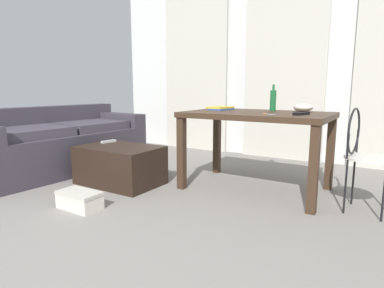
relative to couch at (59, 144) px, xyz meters
name	(u,v)px	position (x,y,z in m)	size (l,w,h in m)	color
ground_plane	(211,199)	(2.04, 0.04, -0.31)	(8.18, 8.18, 0.00)	gray
wall_back	(286,62)	(2.04, 2.15, 1.01)	(5.48, 0.10, 2.65)	silver
curtains	(284,71)	(2.04, 2.06, 0.89)	(3.90, 0.03, 2.41)	beige
couch	(59,144)	(0.00, 0.00, 0.00)	(1.01, 2.05, 0.75)	#38333D
coffee_table	(120,165)	(1.03, -0.04, -0.12)	(0.82, 0.54, 0.39)	black
craft_table	(257,123)	(2.27, 0.53, 0.34)	(1.32, 0.83, 0.75)	#382619
wire_chair	(362,148)	(3.18, 0.42, 0.20)	(0.37, 0.38, 0.82)	silver
bottle_near	(273,100)	(2.33, 0.78, 0.54)	(0.06, 0.06, 0.26)	#195B2D
bowl	(303,107)	(2.62, 0.80, 0.48)	(0.18, 0.18, 0.08)	beige
book_stack	(221,108)	(1.83, 0.63, 0.46)	(0.22, 0.29, 0.03)	#33519E
tv_remote_on_table	(301,114)	(2.70, 0.41, 0.45)	(0.05, 0.17, 0.02)	black
scissors	(267,114)	(2.44, 0.33, 0.44)	(0.12, 0.08, 0.00)	#9EA0A5
tv_remote_primary	(109,141)	(0.76, 0.08, 0.09)	(0.04, 0.17, 0.02)	#B7B7B2
shoebox	(80,200)	(1.25, -0.73, -0.24)	(0.37, 0.20, 0.14)	beige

